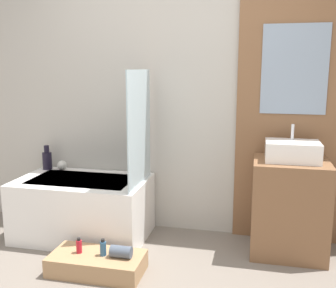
{
  "coord_description": "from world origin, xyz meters",
  "views": [
    {
      "loc": [
        0.68,
        -1.97,
        1.53
      ],
      "look_at": [
        0.08,
        0.71,
        0.99
      ],
      "focal_mm": 42.0,
      "sensor_mm": 36.0,
      "label": 1
    }
  ],
  "objects": [
    {
      "name": "wall_tiled_back",
      "position": [
        0.0,
        1.58,
        1.3
      ],
      "size": [
        4.2,
        0.06,
        2.6
      ],
      "primitive_type": "cube",
      "color": "#B7B2A8",
      "rests_on": "ground_plane"
    },
    {
      "name": "bottle_soap_secondary",
      "position": [
        -0.39,
        0.59,
        0.2
      ],
      "size": [
        0.05,
        0.05,
        0.13
      ],
      "color": "#2D567A",
      "rests_on": "wooden_step_bench"
    },
    {
      "name": "vase_tall_dark",
      "position": [
        -1.31,
        1.44,
        0.64
      ],
      "size": [
        0.09,
        0.09,
        0.24
      ],
      "color": "black",
      "rests_on": "bathtub"
    },
    {
      "name": "vase_round_light",
      "position": [
        -1.15,
        1.43,
        0.59
      ],
      "size": [
        0.09,
        0.09,
        0.09
      ],
      "primitive_type": "sphere",
      "color": "silver",
      "rests_on": "bathtub"
    },
    {
      "name": "bottle_soap_primary",
      "position": [
        -0.59,
        0.59,
        0.2
      ],
      "size": [
        0.04,
        0.04,
        0.12
      ],
      "color": "#B21928",
      "rests_on": "wooden_step_bench"
    },
    {
      "name": "glass_shower_screen",
      "position": [
        -0.27,
        1.15,
        1.03
      ],
      "size": [
        0.01,
        0.62,
        0.97
      ],
      "primitive_type": "cube",
      "color": "silver",
      "rests_on": "bathtub"
    },
    {
      "name": "vanity_cabinet",
      "position": [
        0.98,
        1.26,
        0.4
      ],
      "size": [
        0.6,
        0.51,
        0.79
      ],
      "primitive_type": "cube",
      "color": "brown",
      "rests_on": "ground_plane"
    },
    {
      "name": "towel_roll",
      "position": [
        -0.25,
        0.59,
        0.19
      ],
      "size": [
        0.16,
        0.09,
        0.09
      ],
      "primitive_type": "cylinder",
      "rotation": [
        0.0,
        1.57,
        0.0
      ],
      "color": "#4C5666",
      "rests_on": "wooden_step_bench"
    },
    {
      "name": "wall_wood_accent",
      "position": [
        0.98,
        1.53,
        1.31
      ],
      "size": [
        0.93,
        0.04,
        2.6
      ],
      "color": "brown",
      "rests_on": "ground_plane"
    },
    {
      "name": "sink",
      "position": [
        0.98,
        1.26,
        0.87
      ],
      "size": [
        0.42,
        0.31,
        0.29
      ],
      "color": "white",
      "rests_on": "vanity_cabinet"
    },
    {
      "name": "wooden_step_bench",
      "position": [
        -0.45,
        0.59,
        0.07
      ],
      "size": [
        0.71,
        0.35,
        0.14
      ],
      "primitive_type": "cube",
      "color": "#A87F56",
      "rests_on": "ground_plane"
    },
    {
      "name": "bathtub",
      "position": [
        -0.82,
        1.18,
        0.27
      ],
      "size": [
        1.16,
        0.71,
        0.54
      ],
      "color": "white",
      "rests_on": "ground_plane"
    }
  ]
}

